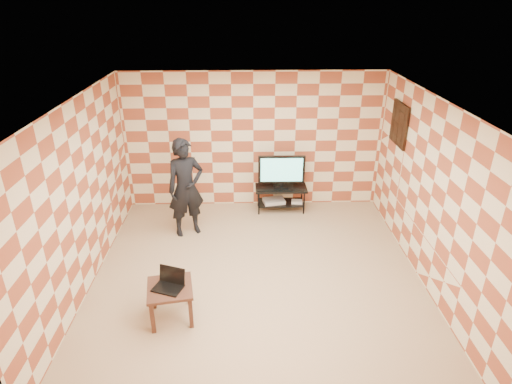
# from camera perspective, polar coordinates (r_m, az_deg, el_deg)

# --- Properties ---
(floor) EXTENTS (5.00, 5.00, 0.00)m
(floor) POSITION_cam_1_polar(r_m,az_deg,el_deg) (6.77, 0.14, -11.04)
(floor) COLOR tan
(floor) RESTS_ON ground
(wall_back) EXTENTS (5.00, 0.02, 2.70)m
(wall_back) POSITION_cam_1_polar(r_m,az_deg,el_deg) (8.39, -0.35, 6.79)
(wall_back) COLOR beige
(wall_back) RESTS_ON ground
(wall_front) EXTENTS (5.00, 0.02, 2.70)m
(wall_front) POSITION_cam_1_polar(r_m,az_deg,el_deg) (3.98, 1.26, -16.70)
(wall_front) COLOR beige
(wall_front) RESTS_ON ground
(wall_left) EXTENTS (0.02, 5.00, 2.70)m
(wall_left) POSITION_cam_1_polar(r_m,az_deg,el_deg) (6.50, -22.46, -0.92)
(wall_left) COLOR beige
(wall_left) RESTS_ON ground
(wall_right) EXTENTS (0.02, 5.00, 2.70)m
(wall_right) POSITION_cam_1_polar(r_m,az_deg,el_deg) (6.63, 22.31, -0.40)
(wall_right) COLOR beige
(wall_right) RESTS_ON ground
(ceiling) EXTENTS (5.00, 5.00, 0.02)m
(ceiling) POSITION_cam_1_polar(r_m,az_deg,el_deg) (5.61, 0.17, 11.78)
(ceiling) COLOR white
(ceiling) RESTS_ON wall_back
(wall_art) EXTENTS (0.04, 0.72, 0.72)m
(wall_art) POSITION_cam_1_polar(r_m,az_deg,el_deg) (7.76, 18.57, 8.58)
(wall_art) COLOR black
(wall_art) RESTS_ON wall_right
(tv_stand) EXTENTS (1.01, 0.45, 0.50)m
(tv_stand) POSITION_cam_1_polar(r_m,az_deg,el_deg) (8.49, 3.34, -0.19)
(tv_stand) COLOR black
(tv_stand) RESTS_ON floor
(tv) EXTENTS (0.90, 0.17, 0.66)m
(tv) POSITION_cam_1_polar(r_m,az_deg,el_deg) (8.28, 3.42, 2.92)
(tv) COLOR black
(tv) RESTS_ON tv_stand
(dvd_player) EXTENTS (0.46, 0.37, 0.07)m
(dvd_player) POSITION_cam_1_polar(r_m,az_deg,el_deg) (8.54, 2.39, -1.19)
(dvd_player) COLOR #B6B6B8
(dvd_player) RESTS_ON tv_stand
(game_console) EXTENTS (0.23, 0.18, 0.05)m
(game_console) POSITION_cam_1_polar(r_m,az_deg,el_deg) (8.56, 5.47, -1.30)
(game_console) COLOR silver
(game_console) RESTS_ON tv_stand
(side_table) EXTENTS (0.67, 0.67, 0.50)m
(side_table) POSITION_cam_1_polar(r_m,az_deg,el_deg) (5.89, -11.37, -12.99)
(side_table) COLOR #331A0F
(side_table) RESTS_ON floor
(laptop) EXTENTS (0.45, 0.40, 0.25)m
(laptop) POSITION_cam_1_polar(r_m,az_deg,el_deg) (5.81, -11.46, -11.84)
(laptop) COLOR black
(laptop) RESTS_ON side_table
(person) EXTENTS (0.77, 0.65, 1.78)m
(person) POSITION_cam_1_polar(r_m,az_deg,el_deg) (7.56, -9.34, 0.54)
(person) COLOR black
(person) RESTS_ON floor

